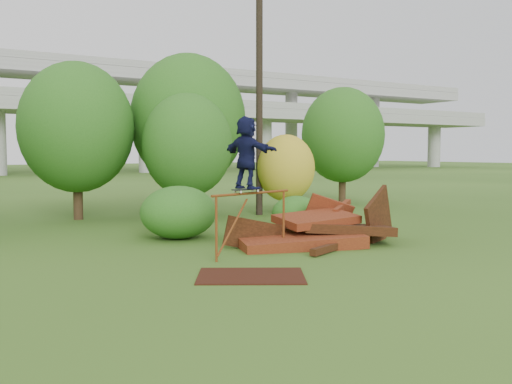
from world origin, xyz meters
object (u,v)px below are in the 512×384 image
flat_plate (251,276)px  skater (247,152)px  scrap_pile (317,232)px  utility_pole (259,91)px

flat_plate → skater: bearing=61.7°
skater → flat_plate: size_ratio=0.81×
scrap_pile → flat_plate: bearing=-144.8°
scrap_pile → flat_plate: (-3.82, -2.70, -0.34)m
utility_pole → scrap_pile: bearing=-109.6°
skater → utility_pole: utility_pole is taller
skater → flat_plate: skater is taller
scrap_pile → utility_pole: 9.24m
scrap_pile → utility_pole: (2.64, 7.41, 4.84)m
utility_pole → flat_plate: bearing=-122.6°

